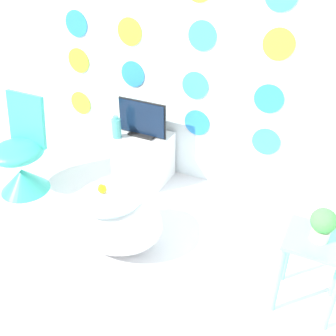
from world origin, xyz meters
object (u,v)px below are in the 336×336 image
at_px(chair, 21,164).
at_px(vase, 116,128).
at_px(tv, 142,120).
at_px(potted_plant_left, 323,224).
at_px(bathtub, 112,219).

xyz_separation_m(chair, vase, (0.69, 0.53, 0.27)).
height_order(chair, tv, chair).
bearing_deg(potted_plant_left, tv, 153.24).
height_order(vase, potted_plant_left, potted_plant_left).
bearing_deg(potted_plant_left, vase, 159.24).
bearing_deg(vase, potted_plant_left, -20.76).
height_order(bathtub, tv, tv).
height_order(chair, vase, chair).
distance_m(chair, potted_plant_left, 2.56).
xyz_separation_m(bathtub, tv, (-0.24, 0.90, 0.38)).
xyz_separation_m(tv, potted_plant_left, (1.65, -0.83, 0.06)).
bearing_deg(vase, bathtub, -60.92).
xyz_separation_m(chair, potted_plant_left, (2.53, -0.17, 0.39)).
bearing_deg(potted_plant_left, bathtub, -177.33).
relative_size(chair, potted_plant_left, 4.11).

